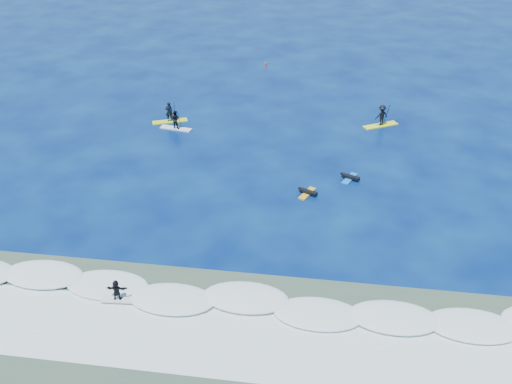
# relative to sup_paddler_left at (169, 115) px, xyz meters

# --- Properties ---
(ground) EXTENTS (160.00, 160.00, 0.00)m
(ground) POSITION_rel_sup_paddler_left_xyz_m (9.71, -13.20, -0.70)
(ground) COLOR #030F49
(ground) RESTS_ON ground
(shallow_water) EXTENTS (90.00, 13.00, 0.01)m
(shallow_water) POSITION_rel_sup_paddler_left_xyz_m (9.71, -27.20, -0.69)
(shallow_water) COLOR #394E40
(shallow_water) RESTS_ON ground
(breaking_wave) EXTENTS (40.00, 6.00, 0.30)m
(breaking_wave) POSITION_rel_sup_paddler_left_xyz_m (9.71, -23.20, -0.70)
(breaking_wave) COLOR white
(breaking_wave) RESTS_ON ground
(whitewater) EXTENTS (34.00, 5.00, 0.02)m
(whitewater) POSITION_rel_sup_paddler_left_xyz_m (9.71, -26.20, -0.70)
(whitewater) COLOR silver
(whitewater) RESTS_ON ground
(sup_paddler_left) EXTENTS (3.25, 1.97, 2.24)m
(sup_paddler_left) POSITION_rel_sup_paddler_left_xyz_m (0.00, 0.00, 0.00)
(sup_paddler_left) COLOR yellow
(sup_paddler_left) RESTS_ON ground
(sup_paddler_center) EXTENTS (2.95, 1.20, 2.02)m
(sup_paddler_center) POSITION_rel_sup_paddler_left_xyz_m (0.95, -1.44, 0.05)
(sup_paddler_center) COLOR silver
(sup_paddler_center) RESTS_ON ground
(sup_paddler_right) EXTENTS (3.25, 2.34, 2.30)m
(sup_paddler_right) POSITION_rel_sup_paddler_left_xyz_m (19.16, 1.82, 0.20)
(sup_paddler_right) COLOR #F2F41A
(sup_paddler_right) RESTS_ON ground
(prone_paddler_near) EXTENTS (1.46, 1.94, 0.40)m
(prone_paddler_near) POSITION_rel_sup_paddler_left_xyz_m (13.36, -11.16, -0.56)
(prone_paddler_near) COLOR gold
(prone_paddler_near) RESTS_ON ground
(prone_paddler_far) EXTENTS (1.49, 1.99, 0.41)m
(prone_paddler_far) POSITION_rel_sup_paddler_left_xyz_m (16.40, -8.50, -0.56)
(prone_paddler_far) COLOR blue
(prone_paddler_far) RESTS_ON ground
(wave_surfer) EXTENTS (1.89, 0.66, 1.34)m
(wave_surfer) POSITION_rel_sup_paddler_left_xyz_m (3.78, -24.21, 0.07)
(wave_surfer) COLOR silver
(wave_surfer) RESTS_ON breaking_wave
(marker_buoy) EXTENTS (0.26, 0.26, 0.61)m
(marker_buoy) POSITION_rel_sup_paddler_left_xyz_m (6.72, 16.97, -0.43)
(marker_buoy) COLOR #F54015
(marker_buoy) RESTS_ON ground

